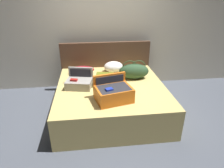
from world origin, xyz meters
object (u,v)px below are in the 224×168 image
(hard_case_medium, at_px, (79,82))
(duffel_bag, at_px, (134,71))
(bed, at_px, (111,99))
(hard_case_large, at_px, (113,92))
(hard_case_small, at_px, (105,80))
(pillow_center_head, at_px, (113,67))
(pillow_near_headboard, at_px, (82,70))

(hard_case_medium, xyz_separation_m, duffel_bag, (1.01, 0.24, 0.06))
(bed, distance_m, hard_case_large, 0.64)
(hard_case_small, bearing_deg, pillow_center_head, 78.56)
(hard_case_large, bearing_deg, bed, 74.05)
(hard_case_small, relative_size, pillow_center_head, 0.87)
(hard_case_medium, relative_size, duffel_bag, 0.85)
(hard_case_medium, bearing_deg, hard_case_small, 14.75)
(hard_case_medium, relative_size, hard_case_small, 1.43)
(hard_case_medium, relative_size, pillow_near_headboard, 0.98)
(hard_case_medium, distance_m, pillow_center_head, 0.92)
(hard_case_small, relative_size, pillow_near_headboard, 0.68)
(pillow_near_headboard, bearing_deg, hard_case_large, -66.70)
(bed, height_order, hard_case_medium, hard_case_medium)
(hard_case_medium, distance_m, duffel_bag, 1.04)
(bed, relative_size, hard_case_small, 5.57)
(pillow_center_head, bearing_deg, bed, -100.94)
(bed, height_order, pillow_near_headboard, pillow_near_headboard)
(hard_case_large, xyz_separation_m, duffel_bag, (0.49, 0.77, 0.02))
(bed, distance_m, pillow_near_headboard, 0.89)
(hard_case_large, relative_size, duffel_bag, 1.05)
(hard_case_large, xyz_separation_m, pillow_center_head, (0.15, 1.16, -0.02))
(hard_case_large, xyz_separation_m, pillow_near_headboard, (-0.49, 1.15, -0.06))
(hard_case_large, distance_m, hard_case_small, 0.56)
(duffel_bag, xyz_separation_m, pillow_near_headboard, (-0.98, 0.38, -0.08))
(hard_case_small, distance_m, pillow_center_head, 0.65)
(hard_case_medium, bearing_deg, pillow_center_head, 54.88)
(hard_case_small, bearing_deg, hard_case_medium, -167.51)
(pillow_center_head, bearing_deg, hard_case_small, -110.97)
(hard_case_large, xyz_separation_m, hard_case_small, (-0.08, 0.55, -0.03))
(hard_case_medium, bearing_deg, hard_case_large, -33.38)
(bed, height_order, duffel_bag, duffel_bag)
(hard_case_medium, height_order, pillow_center_head, hard_case_medium)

